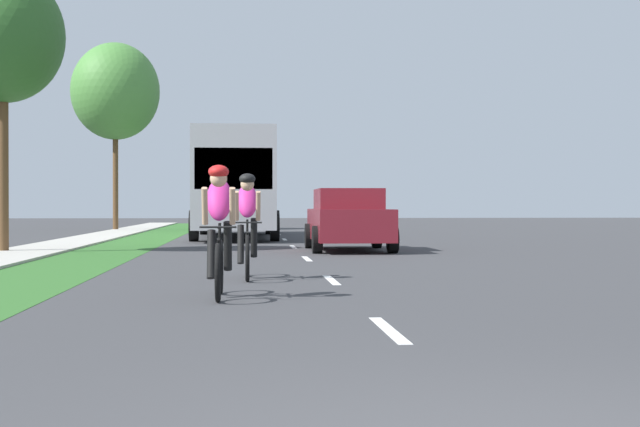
# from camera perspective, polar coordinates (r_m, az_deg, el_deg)

# --- Properties ---
(ground_plane) EXTENTS (120.00, 120.00, 0.00)m
(ground_plane) POSITION_cam_1_polar(r_m,az_deg,el_deg) (23.92, -1.48, -2.17)
(ground_plane) COLOR #38383A
(grass_verge) EXTENTS (1.92, 70.00, 0.01)m
(grass_verge) POSITION_cam_1_polar(r_m,az_deg,el_deg) (24.11, -12.35, -2.15)
(grass_verge) COLOR #2D6026
(grass_verge) RESTS_ON ground_plane
(sidewalk_concrete) EXTENTS (1.70, 70.00, 0.10)m
(sidewalk_concrete) POSITION_cam_1_polar(r_m,az_deg,el_deg) (24.43, -16.55, -2.12)
(sidewalk_concrete) COLOR #B2ADA3
(sidewalk_concrete) RESTS_ON ground_plane
(lane_markings_center) EXTENTS (0.12, 52.20, 0.01)m
(lane_markings_center) POSITION_cam_1_polar(r_m,az_deg,el_deg) (27.91, -1.92, -1.78)
(lane_markings_center) COLOR white
(lane_markings_center) RESTS_ON ground_plane
(cyclist_lead) EXTENTS (0.42, 1.72, 1.58)m
(cyclist_lead) POSITION_cam_1_polar(r_m,az_deg,el_deg) (11.25, -6.13, -1.01)
(cyclist_lead) COLOR black
(cyclist_lead) RESTS_ON ground_plane
(cyclist_trailing) EXTENTS (0.42, 1.72, 1.58)m
(cyclist_trailing) POSITION_cam_1_polar(r_m,az_deg,el_deg) (14.14, -4.42, -0.71)
(cyclist_trailing) COLOR black
(cyclist_trailing) RESTS_ON ground_plane
(sedan_maroon) EXTENTS (1.98, 4.30, 1.52)m
(sedan_maroon) POSITION_cam_1_polar(r_m,az_deg,el_deg) (23.15, 1.74, -0.35)
(sedan_maroon) COLOR maroon
(sedan_maroon) RESTS_ON ground_plane
(bus_silver) EXTENTS (2.78, 11.60, 3.48)m
(bus_silver) POSITION_cam_1_polar(r_m,az_deg,el_deg) (33.06, -5.13, 1.99)
(bus_silver) COLOR #A5A8AD
(bus_silver) RESTS_ON ground_plane
(street_tree_near) EXTENTS (2.85, 2.85, 6.66)m
(street_tree_near) POSITION_cam_1_polar(r_m,az_deg,el_deg) (23.58, -18.65, 10.11)
(street_tree_near) COLOR brown
(street_tree_near) RESTS_ON ground_plane
(street_tree_far) EXTENTS (3.93, 3.93, 8.38)m
(street_tree_far) POSITION_cam_1_polar(r_m,az_deg,el_deg) (43.28, -12.29, 7.23)
(street_tree_far) COLOR brown
(street_tree_far) RESTS_ON ground_plane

